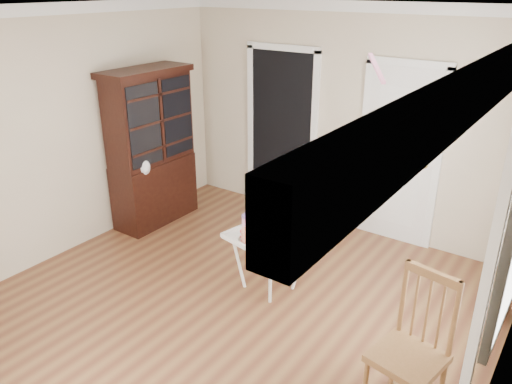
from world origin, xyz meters
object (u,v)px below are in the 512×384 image
Objects in this scene: cake at (251,235)px; sippy_cup at (245,220)px; high_chair at (269,238)px; china_cabinet at (152,148)px; dining_chair at (411,352)px.

cake is 0.28m from sippy_cup.
china_cabinet is at bearing 177.75° from high_chair.
dining_chair reaches higher than high_chair.
sippy_cup is at bearing 137.29° from cake.
dining_chair reaches higher than cake.
cake is at bearing -19.79° from china_cabinet.
sippy_cup is 2.04m from dining_chair.
dining_chair is at bearing -12.40° from high_chair.
high_chair is 0.48× the size of china_cabinet.
high_chair is 5.56× the size of sippy_cup.
sippy_cup is (-0.21, 0.19, 0.02)m from cake.
cake is 0.22× the size of dining_chair.
china_cabinet reaches higher than cake.
sippy_cup is 1.94m from china_cabinet.
high_chair is at bearing 81.62° from cake.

